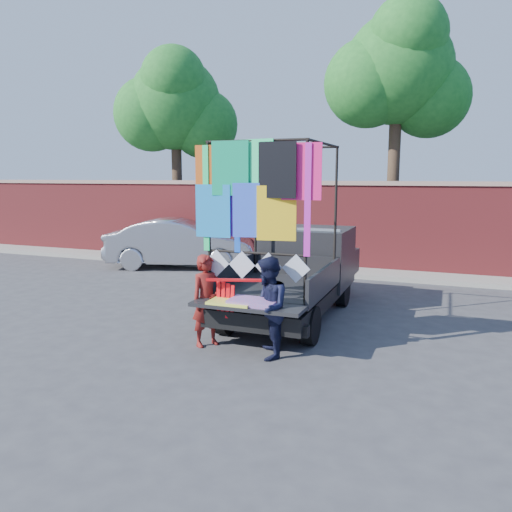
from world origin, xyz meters
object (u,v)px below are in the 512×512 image
(woman, at_px, (207,300))
(man, at_px, (268,308))
(pickup_truck, at_px, (300,270))
(sedan, at_px, (181,243))

(woman, height_order, man, man)
(pickup_truck, bearing_deg, man, -83.71)
(sedan, relative_size, man, 2.85)
(pickup_truck, relative_size, man, 3.36)
(man, bearing_deg, woman, -118.73)
(woman, relative_size, man, 0.97)
(woman, xyz_separation_m, man, (1.10, -0.16, 0.03))
(sedan, height_order, woman, woman)
(pickup_truck, distance_m, man, 2.89)
(sedan, xyz_separation_m, woman, (3.94, -6.10, 0.02))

